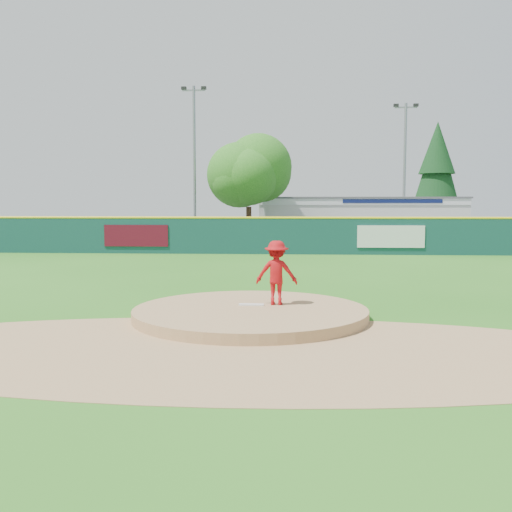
# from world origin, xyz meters

# --- Properties ---
(ground) EXTENTS (120.00, 120.00, 0.00)m
(ground) POSITION_xyz_m (0.00, 0.00, 0.00)
(ground) COLOR #286B19
(ground) RESTS_ON ground
(pitchers_mound) EXTENTS (5.50, 5.50, 0.50)m
(pitchers_mound) POSITION_xyz_m (0.00, 0.00, 0.00)
(pitchers_mound) COLOR #9E774C
(pitchers_mound) RESTS_ON ground
(pitching_rubber) EXTENTS (0.60, 0.15, 0.04)m
(pitching_rubber) POSITION_xyz_m (0.00, 0.30, 0.27)
(pitching_rubber) COLOR white
(pitching_rubber) RESTS_ON pitchers_mound
(infield_dirt_arc) EXTENTS (15.40, 15.40, 0.01)m
(infield_dirt_arc) POSITION_xyz_m (0.00, -3.00, 0.01)
(infield_dirt_arc) COLOR #9E774C
(infield_dirt_arc) RESTS_ON ground
(parking_lot) EXTENTS (44.00, 16.00, 0.02)m
(parking_lot) POSITION_xyz_m (0.00, 27.00, 0.01)
(parking_lot) COLOR #38383A
(parking_lot) RESTS_ON ground
(pitcher) EXTENTS (1.04, 0.64, 1.56)m
(pitcher) POSITION_xyz_m (0.60, 0.50, 1.03)
(pitcher) COLOR #A90E12
(pitcher) RESTS_ON pitchers_mound
(van) EXTENTS (4.64, 3.24, 1.18)m
(van) POSITION_xyz_m (-3.03, 24.87, 0.61)
(van) COLOR silver
(van) RESTS_ON parking_lot
(pool_building_grp) EXTENTS (15.20, 8.20, 3.31)m
(pool_building_grp) POSITION_xyz_m (6.00, 31.99, 1.66)
(pool_building_grp) COLOR silver
(pool_building_grp) RESTS_ON ground
(fence_banners) EXTENTS (17.59, 0.04, 1.20)m
(fence_banners) POSITION_xyz_m (-0.74, 17.92, 1.00)
(fence_banners) COLOR #5A0C1C
(fence_banners) RESTS_ON ground
(playground_slide) EXTENTS (1.08, 3.05, 1.68)m
(playground_slide) POSITION_xyz_m (-13.51, 22.50, 0.85)
(playground_slide) COLOR blue
(playground_slide) RESTS_ON ground
(outfield_fence) EXTENTS (40.00, 0.14, 2.07)m
(outfield_fence) POSITION_xyz_m (0.00, 18.00, 1.09)
(outfield_fence) COLOR #133D3B
(outfield_fence) RESTS_ON ground
(deciduous_tree) EXTENTS (5.60, 5.60, 7.36)m
(deciduous_tree) POSITION_xyz_m (-2.00, 25.00, 4.55)
(deciduous_tree) COLOR #382314
(deciduous_tree) RESTS_ON ground
(conifer_tree) EXTENTS (4.40, 4.40, 9.50)m
(conifer_tree) POSITION_xyz_m (13.00, 36.00, 5.54)
(conifer_tree) COLOR #382314
(conifer_tree) RESTS_ON ground
(light_pole_left) EXTENTS (1.75, 0.25, 11.00)m
(light_pole_left) POSITION_xyz_m (-6.00, 27.00, 6.05)
(light_pole_left) COLOR gray
(light_pole_left) RESTS_ON ground
(light_pole_right) EXTENTS (1.75, 0.25, 10.00)m
(light_pole_right) POSITION_xyz_m (9.00, 29.00, 5.54)
(light_pole_right) COLOR gray
(light_pole_right) RESTS_ON ground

